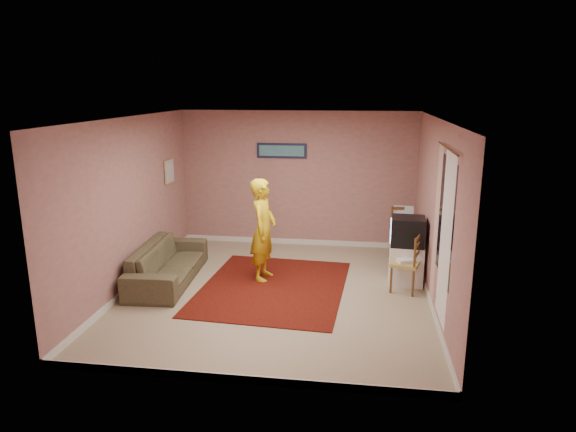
# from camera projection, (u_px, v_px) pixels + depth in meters

# --- Properties ---
(ground) EXTENTS (5.00, 5.00, 0.00)m
(ground) POSITION_uv_depth(u_px,v_px,m) (277.00, 292.00, 7.78)
(ground) COLOR tan
(ground) RESTS_ON ground
(wall_back) EXTENTS (4.50, 0.02, 2.60)m
(wall_back) POSITION_uv_depth(u_px,v_px,m) (297.00, 179.00, 9.86)
(wall_back) COLOR #A6736D
(wall_back) RESTS_ON ground
(wall_front) EXTENTS (4.50, 0.02, 2.60)m
(wall_front) POSITION_uv_depth(u_px,v_px,m) (236.00, 267.00, 5.06)
(wall_front) COLOR #A6736D
(wall_front) RESTS_ON ground
(wall_left) EXTENTS (0.02, 5.00, 2.60)m
(wall_left) POSITION_uv_depth(u_px,v_px,m) (130.00, 204.00, 7.77)
(wall_left) COLOR #A6736D
(wall_left) RESTS_ON ground
(wall_right) EXTENTS (0.02, 5.00, 2.60)m
(wall_right) POSITION_uv_depth(u_px,v_px,m) (435.00, 214.00, 7.16)
(wall_right) COLOR #A6736D
(wall_right) RESTS_ON ground
(ceiling) EXTENTS (4.50, 5.00, 0.02)m
(ceiling) POSITION_uv_depth(u_px,v_px,m) (276.00, 118.00, 7.14)
(ceiling) COLOR white
(ceiling) RESTS_ON wall_back
(baseboard_back) EXTENTS (4.50, 0.02, 0.10)m
(baseboard_back) POSITION_uv_depth(u_px,v_px,m) (297.00, 242.00, 10.16)
(baseboard_back) COLOR silver
(baseboard_back) RESTS_ON ground
(baseboard_front) EXTENTS (4.50, 0.02, 0.10)m
(baseboard_front) POSITION_uv_depth(u_px,v_px,m) (239.00, 379.00, 5.38)
(baseboard_front) COLOR silver
(baseboard_front) RESTS_ON ground
(baseboard_left) EXTENTS (0.02, 5.00, 0.10)m
(baseboard_left) POSITION_uv_depth(u_px,v_px,m) (137.00, 282.00, 8.07)
(baseboard_left) COLOR silver
(baseboard_left) RESTS_ON ground
(baseboard_right) EXTENTS (0.02, 5.00, 0.10)m
(baseboard_right) POSITION_uv_depth(u_px,v_px,m) (429.00, 297.00, 7.46)
(baseboard_right) COLOR silver
(baseboard_right) RESTS_ON ground
(window) EXTENTS (0.01, 1.10, 1.50)m
(window) POSITION_uv_depth(u_px,v_px,m) (446.00, 220.00, 6.26)
(window) COLOR black
(window) RESTS_ON wall_right
(curtain_sheer) EXTENTS (0.01, 0.75, 2.10)m
(curtain_sheer) POSITION_uv_depth(u_px,v_px,m) (445.00, 239.00, 6.16)
(curtain_sheer) COLOR white
(curtain_sheer) RESTS_ON wall_right
(curtain_floral) EXTENTS (0.01, 0.35, 2.10)m
(curtain_floral) POSITION_uv_depth(u_px,v_px,m) (436.00, 224.00, 6.84)
(curtain_floral) COLOR beige
(curtain_floral) RESTS_ON wall_right
(curtain_rod) EXTENTS (0.02, 1.40, 0.02)m
(curtain_rod) POSITION_uv_depth(u_px,v_px,m) (448.00, 148.00, 6.05)
(curtain_rod) COLOR brown
(curtain_rod) RESTS_ON wall_right
(picture_back) EXTENTS (0.95, 0.04, 0.28)m
(picture_back) POSITION_uv_depth(u_px,v_px,m) (282.00, 151.00, 9.74)
(picture_back) COLOR #121933
(picture_back) RESTS_ON wall_back
(picture_left) EXTENTS (0.04, 0.38, 0.42)m
(picture_left) POSITION_uv_depth(u_px,v_px,m) (169.00, 171.00, 9.24)
(picture_left) COLOR tan
(picture_left) RESTS_ON wall_left
(area_rug) EXTENTS (2.32, 2.82, 0.01)m
(area_rug) POSITION_uv_depth(u_px,v_px,m) (273.00, 287.00, 7.96)
(area_rug) COLOR black
(area_rug) RESTS_ON ground
(tv_cabinet) EXTENTS (0.50, 0.46, 0.64)m
(tv_cabinet) POSITION_uv_depth(u_px,v_px,m) (406.00, 264.00, 8.05)
(tv_cabinet) COLOR white
(tv_cabinet) RESTS_ON ground
(crt_tv) EXTENTS (0.55, 0.49, 0.44)m
(crt_tv) POSITION_uv_depth(u_px,v_px,m) (408.00, 231.00, 7.92)
(crt_tv) COLOR black
(crt_tv) RESTS_ON tv_cabinet
(chair_a) EXTENTS (0.48, 0.46, 0.52)m
(chair_a) POSITION_uv_depth(u_px,v_px,m) (403.00, 229.00, 9.10)
(chair_a) COLOR tan
(chair_a) RESTS_ON ground
(dvd_player) EXTENTS (0.37, 0.29, 0.06)m
(dvd_player) POSITION_uv_depth(u_px,v_px,m) (403.00, 232.00, 9.11)
(dvd_player) COLOR #B0B0B5
(dvd_player) RESTS_ON chair_a
(blue_throw) EXTENTS (0.35, 0.04, 0.37)m
(blue_throw) POSITION_uv_depth(u_px,v_px,m) (403.00, 216.00, 9.23)
(blue_throw) COLOR #93BFF2
(blue_throw) RESTS_ON chair_a
(chair_b) EXTENTS (0.49, 0.50, 0.49)m
(chair_b) POSITION_uv_depth(u_px,v_px,m) (406.00, 256.00, 7.71)
(chair_b) COLOR tan
(chair_b) RESTS_ON ground
(game_console) EXTENTS (0.28, 0.24, 0.05)m
(game_console) POSITION_uv_depth(u_px,v_px,m) (406.00, 261.00, 7.72)
(game_console) COLOR white
(game_console) RESTS_ON chair_b
(sofa) EXTENTS (0.93, 2.11, 0.60)m
(sofa) POSITION_uv_depth(u_px,v_px,m) (168.00, 263.00, 8.17)
(sofa) COLOR brown
(sofa) RESTS_ON ground
(person) EXTENTS (0.46, 0.64, 1.64)m
(person) POSITION_uv_depth(u_px,v_px,m) (263.00, 230.00, 8.15)
(person) COLOR gold
(person) RESTS_ON ground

